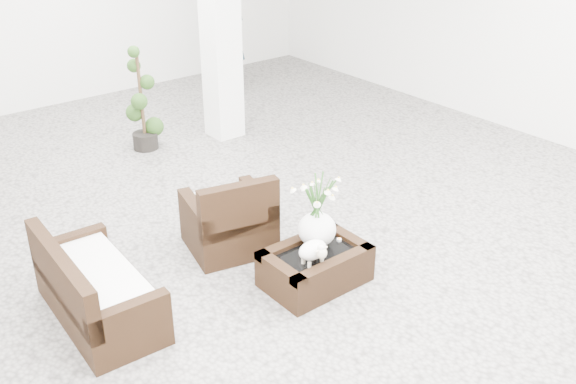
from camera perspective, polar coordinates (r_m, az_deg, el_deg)
ground at (r=6.53m, az=-0.55°, el=-4.55°), size 11.00×11.00×0.00m
column at (r=8.72m, az=-5.98°, el=15.75°), size 0.40×0.40×3.50m
coffee_table at (r=5.90m, az=2.37°, el=-6.57°), size 0.90×0.60×0.31m
sheep_figurine at (r=5.63m, az=2.15°, el=-5.21°), size 0.28×0.23×0.21m
planter_narcissus at (r=5.74m, az=2.57°, el=-1.15°), size 0.44×0.44×0.80m
tealight at (r=5.99m, az=4.45°, el=-4.12°), size 0.04×0.04×0.03m
armchair at (r=6.32m, az=-5.22°, el=-1.58°), size 0.91×0.89×0.81m
loveseat at (r=5.59m, az=-16.17°, el=-7.33°), size 0.71×1.38×0.72m
topiary at (r=8.67m, az=-12.59°, el=7.83°), size 0.36×0.36×1.35m
shopper at (r=10.85m, az=-5.09°, el=13.51°), size 0.46×0.69×1.86m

